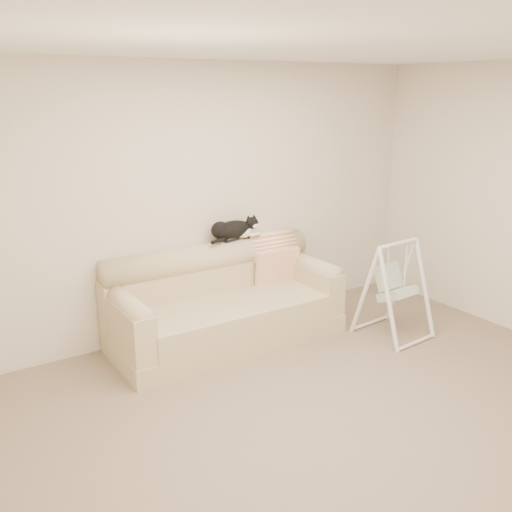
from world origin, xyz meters
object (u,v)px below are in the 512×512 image
Objects in this scene: remote_a at (231,239)px; tuxedo_cat at (233,229)px; sofa at (223,304)px; remote_b at (251,237)px; baby_swing at (394,289)px.

tuxedo_cat is (0.03, 0.01, 0.10)m from remote_a.
tuxedo_cat is at bearing 42.11° from sofa.
remote_b is (0.23, -0.00, -0.00)m from remote_a.
baby_swing is (1.45, -0.82, 0.13)m from sofa.
sofa is at bearing -137.89° from tuxedo_cat.
sofa is 12.49× the size of remote_b.
remote_b is at bearing -0.46° from remote_a.
remote_a is at bearing 138.73° from baby_swing.
tuxedo_cat is (0.27, 0.25, 0.66)m from sofa.
remote_b is at bearing -3.34° from tuxedo_cat.
baby_swing reaches higher than remote_b.
tuxedo_cat reaches higher than remote_a.
remote_a is at bearing 179.54° from remote_b.
sofa is at bearing -153.84° from remote_b.
remote_a is 0.19× the size of baby_swing.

